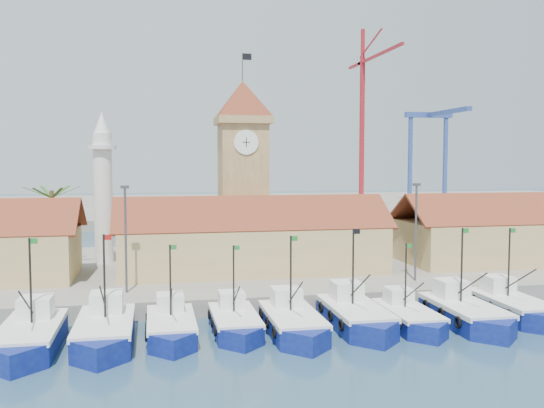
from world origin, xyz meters
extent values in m
plane|color=navy|center=(0.00, 0.00, 0.00)|extent=(400.00, 400.00, 0.00)
cube|color=gray|center=(0.00, 24.00, 0.75)|extent=(140.00, 32.00, 1.50)
cube|color=gray|center=(0.00, 110.00, 1.00)|extent=(240.00, 80.00, 2.00)
cube|color=navy|center=(-17.88, 2.34, 0.53)|extent=(3.71, 8.41, 1.91)
cube|color=navy|center=(-17.88, -1.86, 0.53)|extent=(3.71, 3.71, 1.91)
cube|color=silver|center=(-17.88, 2.34, 1.49)|extent=(3.79, 8.64, 0.37)
cube|color=silver|center=(-17.88, 4.44, 2.33)|extent=(2.23, 2.33, 1.49)
cylinder|color=black|center=(-17.88, 2.87, 4.46)|extent=(0.15, 0.15, 5.94)
cube|color=#197226|center=(-17.62, 2.87, 7.22)|extent=(0.53, 0.02, 0.37)
cube|color=navy|center=(-13.11, 2.73, 0.54)|extent=(3.76, 8.50, 1.93)
cube|color=navy|center=(-13.11, -1.52, 0.54)|extent=(3.76, 3.76, 1.93)
cube|color=silver|center=(-13.11, 2.73, 1.50)|extent=(3.83, 8.74, 0.38)
cube|color=silver|center=(-13.11, 4.86, 2.36)|extent=(2.25, 2.36, 1.50)
cylinder|color=black|center=(-13.11, 3.27, 4.51)|extent=(0.15, 0.15, 6.01)
cube|color=#A5140F|center=(-12.84, 3.27, 7.30)|extent=(0.54, 0.02, 0.38)
cube|color=navy|center=(-8.57, 3.32, 0.47)|extent=(3.30, 7.46, 1.69)
cube|color=navy|center=(-8.57, -0.41, 0.47)|extent=(3.30, 3.30, 1.69)
cube|color=silver|center=(-8.57, 3.32, 1.32)|extent=(3.36, 7.66, 0.33)
cube|color=silver|center=(-8.57, 5.18, 2.07)|extent=(1.98, 2.07, 1.32)
cylinder|color=black|center=(-8.57, 3.79, 3.95)|extent=(0.13, 0.13, 5.27)
cube|color=#197226|center=(-8.34, 3.79, 6.40)|extent=(0.47, 0.02, 0.33)
cube|color=navy|center=(-3.95, 3.67, 0.46)|extent=(3.19, 7.21, 1.64)
cube|color=navy|center=(-3.95, 0.07, 0.46)|extent=(3.19, 3.19, 1.64)
cube|color=silver|center=(-3.95, 3.67, 1.27)|extent=(3.25, 7.41, 0.32)
cube|color=silver|center=(-3.95, 5.48, 2.00)|extent=(1.91, 2.00, 1.27)
cylinder|color=black|center=(-3.95, 4.13, 3.82)|extent=(0.13, 0.13, 5.10)
cube|color=#197226|center=(-3.72, 4.13, 6.19)|extent=(0.46, 0.02, 0.32)
cube|color=navy|center=(0.12, 2.49, 0.51)|extent=(3.56, 8.06, 1.83)
cube|color=navy|center=(0.12, -1.54, 0.51)|extent=(3.56, 3.56, 1.83)
cube|color=silver|center=(0.12, 2.49, 1.42)|extent=(3.63, 8.28, 0.36)
cube|color=silver|center=(0.12, 4.50, 2.24)|extent=(2.14, 2.24, 1.42)
cylinder|color=black|center=(0.12, 3.00, 4.27)|extent=(0.14, 0.14, 5.70)
cube|color=#197226|center=(0.37, 3.00, 6.92)|extent=(0.51, 0.02, 0.36)
cube|color=navy|center=(5.17, 3.27, 0.53)|extent=(3.71, 8.41, 1.91)
cube|color=navy|center=(5.17, -0.94, 0.53)|extent=(3.71, 3.71, 1.91)
cube|color=silver|center=(5.17, 3.27, 1.49)|extent=(3.79, 8.64, 0.37)
cube|color=silver|center=(5.17, 5.37, 2.34)|extent=(2.23, 2.34, 1.49)
cylinder|color=black|center=(5.17, 3.80, 4.46)|extent=(0.15, 0.15, 5.94)
cube|color=black|center=(5.44, 3.80, 7.22)|extent=(0.53, 0.02, 0.37)
cube|color=navy|center=(9.14, 2.62, 0.45)|extent=(3.15, 7.13, 1.62)
cube|color=navy|center=(9.14, -0.94, 0.45)|extent=(3.15, 3.15, 1.62)
cube|color=silver|center=(9.14, 2.62, 1.26)|extent=(3.22, 7.33, 0.32)
cube|color=silver|center=(9.14, 4.41, 1.98)|extent=(1.89, 1.98, 1.26)
cylinder|color=black|center=(9.14, 3.08, 3.78)|extent=(0.13, 0.13, 5.04)
cube|color=#197226|center=(9.37, 3.08, 6.12)|extent=(0.45, 0.02, 0.32)
cube|color=navy|center=(13.69, 2.39, 0.53)|extent=(3.70, 8.38, 1.90)
cube|color=navy|center=(13.69, -1.80, 0.53)|extent=(3.70, 3.70, 1.90)
cube|color=silver|center=(13.69, 2.39, 1.48)|extent=(3.78, 8.61, 0.37)
cube|color=silver|center=(13.69, 4.48, 2.33)|extent=(2.22, 2.33, 1.48)
cylinder|color=black|center=(13.69, 2.92, 4.44)|extent=(0.15, 0.15, 5.92)
cube|color=#197226|center=(13.95, 2.92, 7.19)|extent=(0.53, 0.02, 0.37)
cube|color=navy|center=(18.52, 3.64, 0.51)|extent=(3.58, 8.10, 1.84)
cube|color=navy|center=(18.52, -0.41, 0.51)|extent=(3.58, 3.58, 1.84)
cube|color=silver|center=(18.52, 3.64, 1.43)|extent=(3.65, 8.33, 0.36)
cube|color=silver|center=(18.52, 5.66, 2.25)|extent=(2.15, 2.25, 1.43)
cylinder|color=black|center=(18.52, 4.15, 4.30)|extent=(0.14, 0.14, 5.73)
cube|color=#197226|center=(18.78, 4.15, 6.96)|extent=(0.51, 0.02, 0.36)
cube|color=tan|center=(0.00, 20.00, 3.75)|extent=(26.00, 10.00, 4.50)
cube|color=maroon|center=(0.00, 17.50, 7.50)|extent=(27.04, 5.13, 3.21)
cube|color=maroon|center=(0.00, 22.50, 7.50)|extent=(27.04, 5.13, 3.21)
cube|color=tan|center=(32.00, 20.00, 3.75)|extent=(30.00, 10.00, 4.50)
cube|color=maroon|center=(32.00, 22.50, 7.50)|extent=(31.20, 5.13, 3.21)
cube|color=tan|center=(0.00, 26.00, 9.00)|extent=(5.00, 5.00, 15.00)
cube|color=tan|center=(0.00, 26.00, 16.90)|extent=(5.80, 5.80, 0.80)
pyramid|color=maroon|center=(0.00, 26.00, 19.20)|extent=(5.80, 5.80, 4.00)
cylinder|color=white|center=(0.00, 23.45, 14.50)|extent=(2.60, 0.15, 2.60)
cube|color=black|center=(0.00, 23.37, 14.50)|extent=(0.08, 0.02, 1.00)
cube|color=black|center=(0.00, 23.37, 14.50)|extent=(0.80, 0.02, 0.08)
cylinder|color=#3F3F44|center=(0.00, 26.00, 22.70)|extent=(0.10, 0.10, 3.00)
cube|color=black|center=(0.50, 26.00, 23.80)|extent=(1.00, 0.03, 0.70)
cylinder|color=silver|center=(-15.00, 28.00, 8.50)|extent=(2.00, 2.00, 14.00)
cylinder|color=silver|center=(-15.00, 28.00, 14.00)|extent=(3.00, 3.00, 0.40)
cone|color=silver|center=(-15.00, 28.00, 16.60)|extent=(1.80, 1.80, 2.40)
cylinder|color=brown|center=(-20.00, 26.00, 5.50)|extent=(0.44, 0.44, 8.00)
cube|color=#2E5F20|center=(-18.60, 26.00, 9.30)|extent=(2.80, 0.35, 1.18)
cube|color=#2E5F20|center=(-19.30, 27.21, 9.30)|extent=(1.71, 2.60, 1.18)
cube|color=#2E5F20|center=(-20.70, 27.21, 9.30)|extent=(1.71, 2.60, 1.18)
cube|color=#2E5F20|center=(-21.40, 26.00, 9.30)|extent=(2.80, 0.35, 1.18)
cube|color=#2E5F20|center=(-20.70, 24.79, 9.30)|extent=(1.71, 2.60, 1.18)
cube|color=#2E5F20|center=(-19.30, 24.79, 9.30)|extent=(1.71, 2.60, 1.18)
cylinder|color=#3F3F44|center=(-12.00, 12.00, 6.00)|extent=(0.20, 0.20, 9.00)
cube|color=#3F3F44|center=(-12.00, 12.00, 10.40)|extent=(0.70, 0.25, 0.25)
cylinder|color=#3F3F44|center=(14.00, 12.00, 6.00)|extent=(0.20, 0.20, 9.00)
cube|color=#3F3F44|center=(14.00, 12.00, 10.40)|extent=(0.70, 0.25, 0.25)
cube|color=#A41921|center=(41.78, 105.00, 19.93)|extent=(1.00, 1.00, 35.86)
cube|color=#A41921|center=(41.78, 94.04, 36.86)|extent=(0.60, 27.41, 0.60)
cube|color=#A41921|center=(41.78, 110.00, 36.86)|extent=(0.60, 10.00, 0.60)
cube|color=#A41921|center=(41.78, 105.00, 41.36)|extent=(0.80, 0.80, 7.00)
cube|color=#304894|center=(57.00, 110.00, 13.00)|extent=(0.90, 0.90, 22.00)
cube|color=#304894|center=(67.00, 110.00, 13.00)|extent=(0.90, 0.90, 22.00)
cube|color=#304894|center=(62.00, 110.00, 24.50)|extent=(13.00, 1.40, 1.40)
cube|color=#304894|center=(62.00, 100.00, 24.50)|extent=(1.40, 22.00, 1.00)
camera|label=1|loc=(-9.73, -39.73, 12.63)|focal=40.00mm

